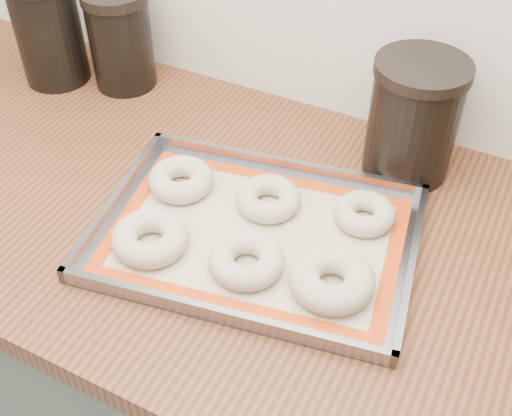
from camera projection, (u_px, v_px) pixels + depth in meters
The scene contains 13 objects.
cabinet at pixel (176, 352), 1.36m from camera, with size 3.00×0.65×0.86m, color #5A6559.
countertop at pixel (153, 192), 1.05m from camera, with size 3.06×0.68×0.04m, color brown.
baking_tray at pixel (256, 235), 0.94m from camera, with size 0.51×0.40×0.03m.
baking_mat at pixel (256, 236), 0.94m from camera, with size 0.46×0.36×0.00m.
bagel_front_left at pixel (150, 238), 0.91m from camera, with size 0.11×0.11×0.04m, color beige.
bagel_front_mid at pixel (246, 260), 0.88m from camera, with size 0.11×0.11×0.04m, color beige.
bagel_front_right at pixel (332, 279), 0.85m from camera, with size 0.12×0.12×0.04m, color beige.
bagel_back_left at pixel (181, 179), 1.01m from camera, with size 0.10×0.10×0.04m, color beige.
bagel_back_mid at pixel (268, 199), 0.98m from camera, with size 0.10×0.10×0.03m, color beige.
bagel_back_right at pixel (364, 213), 0.95m from camera, with size 0.09×0.09×0.03m, color beige.
canister_left at pixel (48, 29), 1.20m from camera, with size 0.13×0.13×0.21m.
canister_mid at pixel (120, 39), 1.19m from camera, with size 0.12×0.12×0.19m.
canister_right at pixel (414, 119), 1.00m from camera, with size 0.15×0.15×0.20m.
Camera 1 is at (0.51, 1.05, 1.57)m, focal length 45.00 mm.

